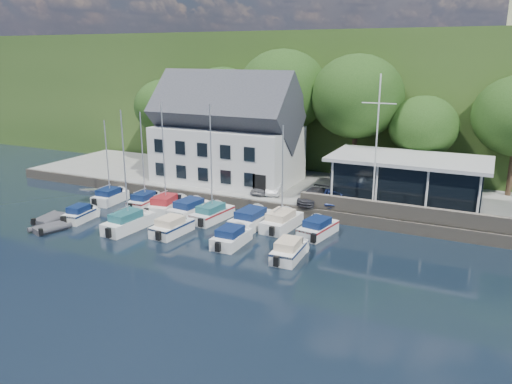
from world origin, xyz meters
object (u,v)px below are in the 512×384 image
boat_r2_2 (172,225)px  club_pavilion (408,180)px  car_white (275,187)px  boat_r2_4 (289,249)px  boat_r1_0 (107,158)px  dinghy_0 (50,218)px  harbor_building (227,138)px  boat_r2_3 (231,236)px  boat_r1_5 (252,217)px  boat_r1_1 (143,161)px  boat_r2_0 (81,213)px  car_blue (334,197)px  boat_r1_3 (191,207)px  dinghy_1 (50,227)px  boat_r1_4 (211,169)px  car_dgrey (313,196)px  boat_r2_1 (125,171)px  boat_r1_2 (164,159)px  boat_r1_7 (318,227)px  boat_r1_6 (283,173)px  flagpole (376,146)px  car_silver (264,187)px

boat_r2_2 → club_pavilion: bearing=44.5°
car_white → boat_r2_4: size_ratio=0.66×
boat_r1_0 → dinghy_0: size_ratio=2.77×
boat_r2_4 → dinghy_0: 20.95m
boat_r1_0 → boat_r2_2: boat_r1_0 is taller
club_pavilion → boat_r2_4: size_ratio=2.54×
harbor_building → boat_r2_3: (7.76, -13.54, -4.64)m
boat_r1_5 → dinghy_0: 16.95m
harbor_building → boat_r1_0: 11.92m
boat_r1_1 → boat_r2_0: 7.02m
car_white → boat_r1_1: boat_r1_1 is taller
car_blue → boat_r1_3: size_ratio=0.58×
boat_r2_0 → boat_r2_2: size_ratio=0.87×
boat_r1_0 → boat_r2_2: (10.23, -4.56, -3.55)m
dinghy_1 → car_white: bearing=67.1°
car_blue → dinghy_0: (-20.73, -12.26, -1.26)m
boat_r1_4 → boat_r2_2: 5.76m
car_dgrey → boat_r2_1: 16.06m
boat_r1_3 → boat_r2_0: 9.22m
boat_r1_2 → boat_r1_7: boat_r1_2 is taller
boat_r2_0 → boat_r2_3: 14.14m
club_pavilion → boat_r2_3: bearing=-128.1°
car_white → dinghy_0: size_ratio=1.11×
boat_r2_3 → dinghy_0: size_ratio=1.67×
boat_r1_5 → dinghy_0: boat_r1_5 is taller
boat_r1_1 → boat_r2_0: (-2.54, -5.44, -3.63)m
boat_r1_2 → boat_r1_6: bearing=-6.7°
boat_r1_1 → car_dgrey: bearing=14.7°
car_dgrey → boat_r1_6: bearing=-96.5°
club_pavilion → dinghy_1: (-24.65, -16.73, -2.72)m
club_pavilion → car_dgrey: size_ratio=3.27×
club_pavilion → boat_r2_1: bearing=-144.4°
car_blue → boat_r2_3: size_ratio=0.70×
club_pavilion → flagpole: size_ratio=1.19×
boat_r1_6 → dinghy_0: size_ratio=2.99×
car_dgrey → boat_r2_2: (-8.10, -9.74, -0.87)m
car_white → dinghy_0: (-14.79, -13.16, -1.21)m
boat_r1_6 → boat_r2_0: bearing=-156.5°
boat_r1_7 → boat_r2_0: (-19.21, -5.30, -0.04)m
car_silver → boat_r2_2: bearing=-100.3°
boat_r1_4 → boat_r1_5: bearing=7.2°
car_blue → boat_r1_0: size_ratio=0.42×
boat_r1_7 → boat_r2_1: boat_r2_1 is taller
car_silver → car_dgrey: 5.19m
car_dgrey → dinghy_1: (-17.26, -13.38, -1.26)m
boat_r1_4 → car_silver: bearing=80.4°
boat_r1_2 → car_dgrey: bearing=14.7°
boat_r1_5 → boat_r1_6: bearing=19.8°
car_white → boat_r1_2: size_ratio=0.36×
car_blue → car_dgrey: bearing=175.0°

